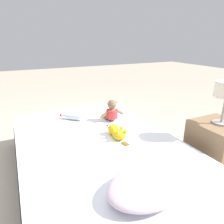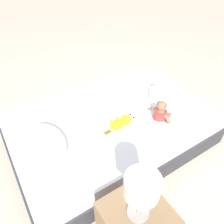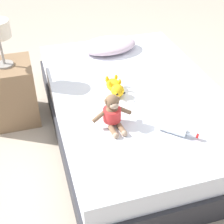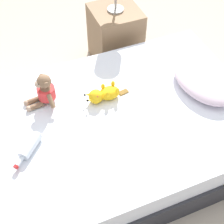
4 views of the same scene
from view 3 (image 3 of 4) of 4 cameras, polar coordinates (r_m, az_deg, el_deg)
The scene contains 7 objects.
ground_plane at distance 2.77m, azimuth 4.04°, elevation -2.71°, with size 16.00×16.00×0.00m, color #B7A893.
bed at distance 2.65m, azimuth 4.22°, elevation 0.49°, with size 1.34×2.06×0.39m.
pillow at distance 3.10m, azimuth -0.55°, elevation 11.93°, with size 0.57×0.41×0.12m.
plush_monkey at distance 2.11m, azimuth 0.11°, elevation -0.24°, with size 0.29×0.23×0.24m.
plush_yellow_creature at distance 2.47m, azimuth 0.57°, elevation 4.51°, with size 0.11×0.33×0.10m.
glass_bottle at distance 2.12m, azimuth 11.17°, elevation -3.00°, with size 0.22×0.22×0.07m.
nightstand at distance 2.84m, azimuth -17.70°, elevation 3.31°, with size 0.41×0.41×0.53m.
Camera 3 is at (-0.79, -1.98, 1.77)m, focal length 50.76 mm.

